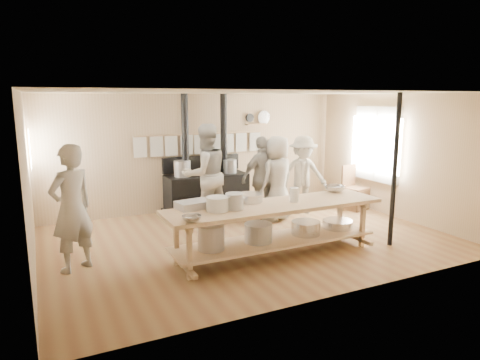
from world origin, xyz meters
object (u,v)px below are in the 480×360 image
object	(u,v)px
prep_table	(274,224)
cook_right	(263,178)
cook_by_window	(303,175)
cook_left	(205,175)
stove	(206,189)
cook_center	(277,178)
chair	(355,196)
roasting_pan	(194,205)
cook_far_left	(72,208)

from	to	relation	value
prep_table	cook_right	distance (m)	2.20
prep_table	cook_by_window	distance (m)	2.75
cook_left	stove	bearing A→B (deg)	-118.68
stove	cook_center	world-z (taller)	stove
cook_by_window	chair	world-z (taller)	cook_by_window
cook_left	cook_by_window	size ratio (longest dim) A/B	1.18
stove	roasting_pan	bearing A→B (deg)	-114.83
cook_left	cook_right	world-z (taller)	cook_left
prep_table	cook_right	size ratio (longest dim) A/B	2.07
prep_table	chair	world-z (taller)	chair
cook_center	chair	size ratio (longest dim) A/B	1.75
stove	chair	world-z (taller)	stove
prep_table	cook_far_left	xyz separation A→B (m)	(-2.95, 0.76, 0.42)
chair	roasting_pan	size ratio (longest dim) A/B	1.96
cook_far_left	cook_center	bearing A→B (deg)	163.72
cook_left	roasting_pan	size ratio (longest dim) A/B	3.93
cook_far_left	roasting_pan	distance (m)	1.76
cook_center	cook_right	distance (m)	0.32
cook_by_window	roasting_pan	bearing A→B (deg)	-136.02
cook_far_left	cook_center	distance (m)	4.16
roasting_pan	cook_by_window	bearing A→B (deg)	28.04
cook_center	cook_left	bearing A→B (deg)	-34.99
cook_far_left	cook_left	size ratio (longest dim) A/B	0.93
prep_table	cook_left	size ratio (longest dim) A/B	1.78
cook_right	chair	bearing A→B (deg)	167.56
stove	cook_center	xyz separation A→B (m)	(1.09, -1.26, 0.36)
stove	prep_table	size ratio (longest dim) A/B	0.72
cook_left	cook_center	world-z (taller)	cook_left
cook_center	chair	distance (m)	2.14
stove	roasting_pan	xyz separation A→B (m)	(-1.24, -2.69, 0.39)
cook_far_left	cook_center	world-z (taller)	cook_far_left
cook_right	chair	distance (m)	2.36
cook_by_window	cook_right	bearing A→B (deg)	-164.18
cook_right	chair	xyz separation A→B (m)	(2.28, -0.23, -0.57)
prep_table	stove	bearing A→B (deg)	89.96
cook_by_window	roasting_pan	world-z (taller)	cook_by_window
prep_table	cook_center	world-z (taller)	cook_center
stove	cook_right	distance (m)	1.39
cook_far_left	cook_right	xyz separation A→B (m)	(3.83, 1.23, -0.07)
stove	cook_left	size ratio (longest dim) A/B	1.29
stove	cook_far_left	xyz separation A→B (m)	(-2.95, -2.26, 0.42)
stove	roasting_pan	world-z (taller)	stove
cook_center	chair	xyz separation A→B (m)	(2.06, 0.00, -0.58)
prep_table	cook_right	world-z (taller)	cook_right
prep_table	cook_left	xyz separation A→B (m)	(-0.34, 2.15, 0.49)
stove	cook_by_window	bearing A→B (deg)	-28.89
stove	cook_far_left	bearing A→B (deg)	-142.62
stove	cook_right	xyz separation A→B (m)	(0.87, -1.03, 0.35)
cook_left	cook_right	xyz separation A→B (m)	(1.21, -0.16, -0.14)
stove	cook_right	bearing A→B (deg)	-49.65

